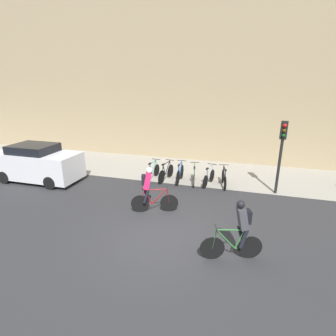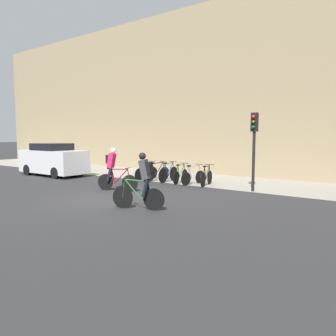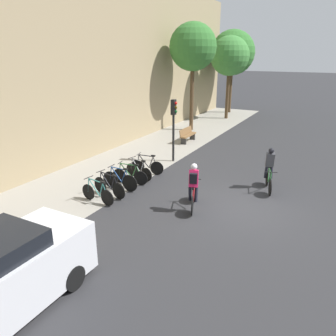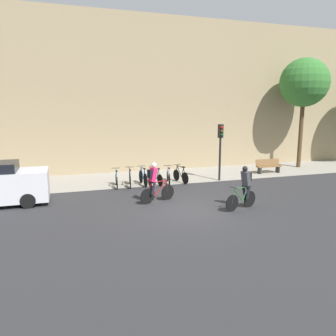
{
  "view_description": "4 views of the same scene",
  "coord_description": "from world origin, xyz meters",
  "px_view_note": "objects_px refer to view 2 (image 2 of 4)",
  "views": [
    {
      "loc": [
        2.24,
        -7.03,
        4.7
      ],
      "look_at": [
        -0.38,
        1.9,
        1.68
      ],
      "focal_mm": 28.0,
      "sensor_mm": 36.0,
      "label": 1
    },
    {
      "loc": [
        8.88,
        -8.14,
        2.31
      ],
      "look_at": [
        1.64,
        1.75,
        1.08
      ],
      "focal_mm": 35.0,
      "sensor_mm": 36.0,
      "label": 2
    },
    {
      "loc": [
        -10.87,
        -2.8,
        5.39
      ],
      "look_at": [
        0.18,
        3.09,
        1.0
      ],
      "focal_mm": 35.0,
      "sensor_mm": 36.0,
      "label": 3
    },
    {
      "loc": [
        -4.62,
        -11.99,
        4.06
      ],
      "look_at": [
        -0.25,
        1.72,
        1.46
      ],
      "focal_mm": 35.0,
      "sensor_mm": 36.0,
      "label": 4
    }
  ],
  "objects_px": {
    "parked_bike_5": "(206,177)",
    "parked_car": "(53,160)",
    "parked_bike_4": "(193,176)",
    "parked_bike_0": "(146,172)",
    "cyclist_grey": "(143,180)",
    "parked_bike_2": "(168,173)",
    "traffic_light_pole": "(254,137)",
    "cyclist_pink": "(113,168)",
    "parked_bike_1": "(157,173)",
    "parked_bike_3": "(180,175)"
  },
  "relations": [
    {
      "from": "parked_bike_1",
      "to": "parked_bike_0",
      "type": "bearing_deg",
      "value": -179.99
    },
    {
      "from": "parked_bike_0",
      "to": "parked_bike_3",
      "type": "height_order",
      "value": "parked_bike_3"
    },
    {
      "from": "parked_bike_4",
      "to": "parked_bike_5",
      "type": "relative_size",
      "value": 0.98
    },
    {
      "from": "parked_bike_2",
      "to": "parked_car",
      "type": "bearing_deg",
      "value": -165.16
    },
    {
      "from": "cyclist_grey",
      "to": "parked_bike_2",
      "type": "distance_m",
      "value": 6.21
    },
    {
      "from": "parked_bike_3",
      "to": "parked_car",
      "type": "distance_m",
      "value": 7.83
    },
    {
      "from": "parked_bike_0",
      "to": "parked_bike_1",
      "type": "xyz_separation_m",
      "value": [
        0.72,
        0.0,
        0.01
      ]
    },
    {
      "from": "cyclist_pink",
      "to": "parked_car",
      "type": "height_order",
      "value": "parked_car"
    },
    {
      "from": "parked_bike_3",
      "to": "parked_bike_5",
      "type": "height_order",
      "value": "parked_bike_5"
    },
    {
      "from": "parked_bike_3",
      "to": "parked_car",
      "type": "xyz_separation_m",
      "value": [
        -7.6,
        -1.82,
        0.51
      ]
    },
    {
      "from": "parked_bike_1",
      "to": "cyclist_pink",
      "type": "bearing_deg",
      "value": -83.47
    },
    {
      "from": "parked_bike_4",
      "to": "parked_bike_0",
      "type": "bearing_deg",
      "value": -179.99
    },
    {
      "from": "traffic_light_pole",
      "to": "parked_bike_4",
      "type": "bearing_deg",
      "value": 176.02
    },
    {
      "from": "cyclist_pink",
      "to": "parked_car",
      "type": "bearing_deg",
      "value": 165.93
    },
    {
      "from": "parked_bike_1",
      "to": "parked_bike_4",
      "type": "relative_size",
      "value": 1.1
    },
    {
      "from": "parked_bike_0",
      "to": "traffic_light_pole",
      "type": "height_order",
      "value": "traffic_light_pole"
    },
    {
      "from": "parked_bike_3",
      "to": "traffic_light_pole",
      "type": "xyz_separation_m",
      "value": [
        3.74,
        -0.21,
        1.86
      ]
    },
    {
      "from": "traffic_light_pole",
      "to": "parked_bike_1",
      "type": "bearing_deg",
      "value": 177.68
    },
    {
      "from": "cyclist_grey",
      "to": "parked_car",
      "type": "relative_size",
      "value": 0.41
    },
    {
      "from": "parked_bike_3",
      "to": "cyclist_grey",
      "type": "bearing_deg",
      "value": -67.42
    },
    {
      "from": "cyclist_grey",
      "to": "parked_bike_0",
      "type": "height_order",
      "value": "cyclist_grey"
    },
    {
      "from": "parked_bike_3",
      "to": "parked_bike_5",
      "type": "distance_m",
      "value": 1.44
    },
    {
      "from": "cyclist_pink",
      "to": "cyclist_grey",
      "type": "height_order",
      "value": "same"
    },
    {
      "from": "parked_bike_5",
      "to": "parked_car",
      "type": "distance_m",
      "value": 9.24
    },
    {
      "from": "parked_bike_3",
      "to": "traffic_light_pole",
      "type": "distance_m",
      "value": 4.18
    },
    {
      "from": "parked_bike_2",
      "to": "parked_car",
      "type": "distance_m",
      "value": 7.13
    },
    {
      "from": "parked_bike_1",
      "to": "traffic_light_pole",
      "type": "bearing_deg",
      "value": -2.32
    },
    {
      "from": "traffic_light_pole",
      "to": "parked_bike_0",
      "type": "bearing_deg",
      "value": 177.96
    },
    {
      "from": "parked_bike_2",
      "to": "parked_bike_4",
      "type": "xyz_separation_m",
      "value": [
        1.44,
        -0.0,
        -0.04
      ]
    },
    {
      "from": "parked_bike_1",
      "to": "parked_car",
      "type": "distance_m",
      "value": 6.44
    },
    {
      "from": "parked_car",
      "to": "cyclist_grey",
      "type": "bearing_deg",
      "value": -20.07
    },
    {
      "from": "cyclist_grey",
      "to": "parked_bike_0",
      "type": "xyz_separation_m",
      "value": [
        -4.42,
        5.42,
        -0.56
      ]
    },
    {
      "from": "parked_bike_0",
      "to": "parked_bike_5",
      "type": "bearing_deg",
      "value": 0.01
    },
    {
      "from": "parked_bike_2",
      "to": "parked_bike_5",
      "type": "relative_size",
      "value": 1.06
    },
    {
      "from": "parked_bike_0",
      "to": "parked_bike_1",
      "type": "height_order",
      "value": "parked_bike_1"
    },
    {
      "from": "parked_bike_4",
      "to": "traffic_light_pole",
      "type": "height_order",
      "value": "traffic_light_pole"
    },
    {
      "from": "cyclist_grey",
      "to": "parked_bike_3",
      "type": "height_order",
      "value": "cyclist_grey"
    },
    {
      "from": "parked_bike_2",
      "to": "cyclist_grey",
      "type": "bearing_deg",
      "value": -61.24
    },
    {
      "from": "cyclist_grey",
      "to": "parked_bike_1",
      "type": "height_order",
      "value": "cyclist_grey"
    },
    {
      "from": "cyclist_pink",
      "to": "cyclist_grey",
      "type": "bearing_deg",
      "value": -30.68
    },
    {
      "from": "cyclist_pink",
      "to": "parked_bike_3",
      "type": "distance_m",
      "value": 3.66
    },
    {
      "from": "parked_bike_5",
      "to": "parked_bike_4",
      "type": "bearing_deg",
      "value": -179.96
    },
    {
      "from": "parked_bike_0",
      "to": "parked_bike_2",
      "type": "xyz_separation_m",
      "value": [
        1.44,
        0.0,
        0.03
      ]
    },
    {
      "from": "cyclist_grey",
      "to": "parked_car",
      "type": "distance_m",
      "value": 10.5
    },
    {
      "from": "parked_bike_2",
      "to": "parked_bike_3",
      "type": "relative_size",
      "value": 1.02
    },
    {
      "from": "cyclist_pink",
      "to": "parked_bike_3",
      "type": "height_order",
      "value": "cyclist_pink"
    },
    {
      "from": "parked_bike_2",
      "to": "parked_bike_0",
      "type": "bearing_deg",
      "value": -179.93
    },
    {
      "from": "cyclist_grey",
      "to": "parked_bike_4",
      "type": "relative_size",
      "value": 1.15
    },
    {
      "from": "parked_bike_0",
      "to": "parked_car",
      "type": "height_order",
      "value": "parked_car"
    },
    {
      "from": "parked_car",
      "to": "parked_bike_3",
      "type": "bearing_deg",
      "value": 13.47
    }
  ]
}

